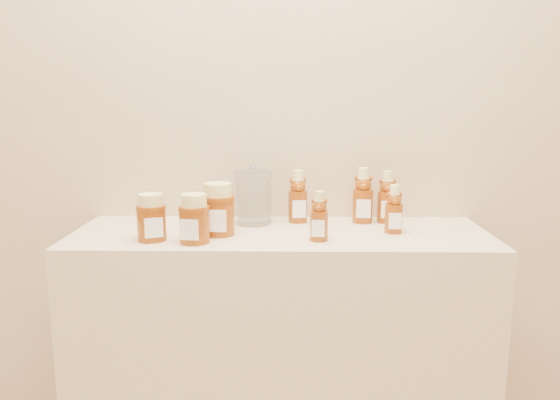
# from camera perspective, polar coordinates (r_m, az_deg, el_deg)

# --- Properties ---
(wall_back) EXTENTS (3.50, 0.02, 2.70)m
(wall_back) POSITION_cam_1_polar(r_m,az_deg,el_deg) (1.73, 0.17, 12.92)
(wall_back) COLOR tan
(wall_back) RESTS_ON ground
(display_table) EXTENTS (1.20, 0.40, 0.90)m
(display_table) POSITION_cam_1_polar(r_m,az_deg,el_deg) (1.75, 0.06, -17.82)
(display_table) COLOR #C4B38F
(display_table) RESTS_ON ground
(bear_bottle_back_left) EXTENTS (0.07, 0.07, 0.18)m
(bear_bottle_back_left) POSITION_cam_1_polar(r_m,az_deg,el_deg) (1.69, 1.88, 0.74)
(bear_bottle_back_left) COLOR #6B2C08
(bear_bottle_back_left) RESTS_ON display_table
(bear_bottle_back_mid) EXTENTS (0.07, 0.07, 0.19)m
(bear_bottle_back_mid) POSITION_cam_1_polar(r_m,az_deg,el_deg) (1.70, 8.66, 0.87)
(bear_bottle_back_mid) COLOR #6B2C08
(bear_bottle_back_mid) RESTS_ON display_table
(bear_bottle_back_right) EXTENTS (0.06, 0.06, 0.18)m
(bear_bottle_back_right) POSITION_cam_1_polar(r_m,az_deg,el_deg) (1.71, 11.14, 0.67)
(bear_bottle_back_right) COLOR #6B2C08
(bear_bottle_back_right) RESTS_ON display_table
(bear_bottle_front_left) EXTENTS (0.06, 0.06, 0.15)m
(bear_bottle_front_left) POSITION_cam_1_polar(r_m,az_deg,el_deg) (1.48, 4.11, -1.33)
(bear_bottle_front_left) COLOR #6B2C08
(bear_bottle_front_left) RESTS_ON display_table
(bear_bottle_front_right) EXTENTS (0.05, 0.05, 0.16)m
(bear_bottle_front_right) POSITION_cam_1_polar(r_m,az_deg,el_deg) (1.59, 11.83, -0.61)
(bear_bottle_front_right) COLOR #6B2C08
(bear_bottle_front_right) RESTS_ON display_table
(honey_jar_left) EXTENTS (0.11, 0.11, 0.13)m
(honey_jar_left) POSITION_cam_1_polar(r_m,az_deg,el_deg) (1.52, -13.30, -1.76)
(honey_jar_left) COLOR #6B2C08
(honey_jar_left) RESTS_ON display_table
(honey_jar_back) EXTENTS (0.10, 0.10, 0.15)m
(honey_jar_back) POSITION_cam_1_polar(r_m,az_deg,el_deg) (1.54, -6.46, -0.95)
(honey_jar_back) COLOR #6B2C08
(honey_jar_back) RESTS_ON display_table
(honey_jar_front) EXTENTS (0.10, 0.10, 0.13)m
(honey_jar_front) POSITION_cam_1_polar(r_m,az_deg,el_deg) (1.47, -8.94, -1.92)
(honey_jar_front) COLOR #6B2C08
(honey_jar_front) RESTS_ON display_table
(glass_canister) EXTENTS (0.12, 0.12, 0.18)m
(glass_canister) POSITION_cam_1_polar(r_m,az_deg,el_deg) (1.66, -2.79, 0.46)
(glass_canister) COLOR white
(glass_canister) RESTS_ON display_table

